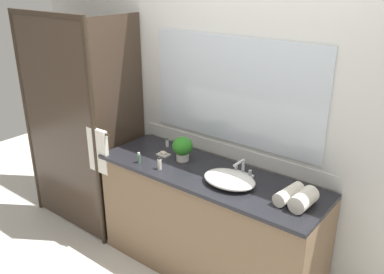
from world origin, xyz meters
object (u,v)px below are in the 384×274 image
(amenity_bottle_shampoo, at_px, (167,143))
(rolled_towel_middle, at_px, (289,194))
(sink_basin, at_px, (229,179))
(amenity_bottle_lotion, at_px, (159,164))
(rolled_towel_near_edge, at_px, (304,200))
(faucet, at_px, (242,170))
(potted_plant, at_px, (182,148))
(amenity_bottle_conditioner, at_px, (139,158))
(soap_dish, at_px, (163,154))

(amenity_bottle_shampoo, relative_size, rolled_towel_middle, 0.32)
(sink_basin, xyz_separation_m, amenity_bottle_lotion, (-0.55, -0.12, 0.01))
(sink_basin, bearing_deg, rolled_towel_near_edge, 3.32)
(amenity_bottle_lotion, relative_size, rolled_towel_near_edge, 0.46)
(faucet, distance_m, potted_plant, 0.52)
(faucet, xyz_separation_m, potted_plant, (-0.51, -0.06, 0.06))
(faucet, distance_m, amenity_bottle_conditioner, 0.81)
(amenity_bottle_lotion, bearing_deg, amenity_bottle_shampoo, 123.66)
(soap_dish, relative_size, amenity_bottle_shampoo, 1.29)
(amenity_bottle_shampoo, bearing_deg, rolled_towel_near_edge, -8.88)
(amenity_bottle_shampoo, distance_m, rolled_towel_near_edge, 1.34)
(soap_dish, height_order, rolled_towel_near_edge, rolled_towel_near_edge)
(soap_dish, bearing_deg, potted_plant, 7.66)
(faucet, height_order, soap_dish, faucet)
(sink_basin, bearing_deg, faucet, 90.00)
(amenity_bottle_lotion, xyz_separation_m, rolled_towel_near_edge, (1.08, 0.16, 0.01))
(sink_basin, xyz_separation_m, faucet, (0.00, 0.17, 0.01))
(amenity_bottle_shampoo, relative_size, rolled_towel_near_edge, 0.37)
(amenity_bottle_shampoo, xyz_separation_m, amenity_bottle_conditioner, (0.04, -0.38, 0.00))
(potted_plant, height_order, amenity_bottle_lotion, potted_plant)
(sink_basin, relative_size, amenity_bottle_conditioner, 4.45)
(amenity_bottle_conditioner, relative_size, rolled_towel_near_edge, 0.41)
(amenity_bottle_shampoo, xyz_separation_m, rolled_towel_near_edge, (1.32, -0.21, 0.02))
(potted_plant, relative_size, rolled_towel_middle, 0.80)
(faucet, distance_m, amenity_bottle_shampoo, 0.79)
(faucet, bearing_deg, soap_dish, -173.00)
(amenity_bottle_shampoo, bearing_deg, sink_basin, -16.80)
(faucet, xyz_separation_m, amenity_bottle_conditioner, (-0.75, -0.31, -0.00))
(amenity_bottle_shampoo, height_order, amenity_bottle_conditioner, amenity_bottle_conditioner)
(rolled_towel_near_edge, bearing_deg, sink_basin, -176.68)
(sink_basin, height_order, rolled_towel_middle, rolled_towel_middle)
(potted_plant, xyz_separation_m, rolled_towel_middle, (0.94, -0.05, -0.06))
(amenity_bottle_shampoo, xyz_separation_m, rolled_towel_middle, (1.21, -0.18, 0.01))
(potted_plant, xyz_separation_m, amenity_bottle_lotion, (-0.03, -0.23, -0.06))
(faucet, height_order, amenity_bottle_lotion, faucet)
(potted_plant, bearing_deg, amenity_bottle_shampoo, 154.82)
(soap_dish, bearing_deg, faucet, 7.00)
(amenity_bottle_lotion, height_order, amenity_bottle_conditioner, amenity_bottle_lotion)
(soap_dish, bearing_deg, sink_basin, -6.88)
(faucet, distance_m, amenity_bottle_lotion, 0.62)
(amenity_bottle_shampoo, bearing_deg, soap_dish, -58.83)
(faucet, height_order, rolled_towel_middle, faucet)
(soap_dish, distance_m, amenity_bottle_shampoo, 0.18)
(soap_dish, height_order, amenity_bottle_lotion, amenity_bottle_lotion)
(amenity_bottle_conditioner, xyz_separation_m, rolled_towel_middle, (1.18, 0.19, 0.01))
(faucet, xyz_separation_m, rolled_towel_near_edge, (0.54, -0.14, 0.01))
(amenity_bottle_lotion, height_order, rolled_towel_middle, amenity_bottle_lotion)
(amenity_bottle_shampoo, distance_m, amenity_bottle_conditioner, 0.38)
(sink_basin, xyz_separation_m, soap_dish, (-0.70, 0.08, -0.02))
(sink_basin, relative_size, rolled_towel_middle, 1.60)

